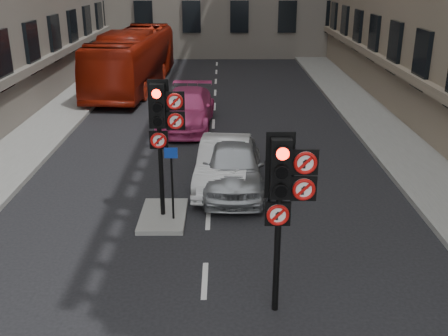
{
  "coord_description": "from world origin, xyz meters",
  "views": [
    {
      "loc": [
        0.38,
        -7.57,
        6.23
      ],
      "look_at": [
        0.41,
        1.92,
        2.6
      ],
      "focal_mm": 42.0,
      "sensor_mm": 36.0,
      "label": 1
    }
  ],
  "objects_px": {
    "motorcyclist": "(275,173)",
    "signal_near": "(285,188)",
    "car_pink": "(187,109)",
    "motorcycle": "(209,167)",
    "signal_far": "(162,120)",
    "car_white": "(224,163)",
    "car_silver": "(233,165)",
    "info_sign": "(172,173)",
    "bus_red": "(133,60)"
  },
  "relations": [
    {
      "from": "signal_far",
      "to": "signal_near",
      "type": "bearing_deg",
      "value": -56.98
    },
    {
      "from": "car_pink",
      "to": "bus_red",
      "type": "xyz_separation_m",
      "value": [
        -3.39,
        7.51,
        0.82
      ]
    },
    {
      "from": "car_white",
      "to": "motorcycle",
      "type": "bearing_deg",
      "value": 151.71
    },
    {
      "from": "motorcyclist",
      "to": "signal_near",
      "type": "bearing_deg",
      "value": 99.83
    },
    {
      "from": "signal_far",
      "to": "car_pink",
      "type": "distance_m",
      "value": 8.91
    },
    {
      "from": "info_sign",
      "to": "bus_red",
      "type": "bearing_deg",
      "value": 103.06
    },
    {
      "from": "signal_near",
      "to": "motorcycle",
      "type": "relative_size",
      "value": 2.4
    },
    {
      "from": "signal_near",
      "to": "info_sign",
      "type": "height_order",
      "value": "signal_near"
    },
    {
      "from": "signal_near",
      "to": "car_silver",
      "type": "height_order",
      "value": "signal_near"
    },
    {
      "from": "signal_far",
      "to": "motorcyclist",
      "type": "height_order",
      "value": "signal_far"
    },
    {
      "from": "signal_near",
      "to": "car_silver",
      "type": "xyz_separation_m",
      "value": [
        -0.78,
        6.01,
        -1.83
      ]
    },
    {
      "from": "signal_near",
      "to": "signal_far",
      "type": "height_order",
      "value": "signal_far"
    },
    {
      "from": "signal_near",
      "to": "info_sign",
      "type": "distance_m",
      "value": 4.58
    },
    {
      "from": "car_silver",
      "to": "bus_red",
      "type": "height_order",
      "value": "bus_red"
    },
    {
      "from": "car_pink",
      "to": "motorcycle",
      "type": "distance_m",
      "value": 6.13
    },
    {
      "from": "signal_far",
      "to": "bus_red",
      "type": "bearing_deg",
      "value": 101.8
    },
    {
      "from": "car_white",
      "to": "info_sign",
      "type": "height_order",
      "value": "info_sign"
    },
    {
      "from": "signal_far",
      "to": "info_sign",
      "type": "relative_size",
      "value": 1.82
    },
    {
      "from": "bus_red",
      "to": "motorcycle",
      "type": "bearing_deg",
      "value": -67.59
    },
    {
      "from": "car_white",
      "to": "bus_red",
      "type": "distance_m",
      "value": 14.75
    },
    {
      "from": "signal_near",
      "to": "car_white",
      "type": "bearing_deg",
      "value": 99.4
    },
    {
      "from": "car_pink",
      "to": "motorcyclist",
      "type": "xyz_separation_m",
      "value": [
        2.96,
        -7.69,
        0.15
      ]
    },
    {
      "from": "car_silver",
      "to": "motorcycle",
      "type": "relative_size",
      "value": 2.95
    },
    {
      "from": "motorcycle",
      "to": "motorcyclist",
      "type": "xyz_separation_m",
      "value": [
        1.91,
        -1.65,
        0.45
      ]
    },
    {
      "from": "motorcycle",
      "to": "info_sign",
      "type": "height_order",
      "value": "info_sign"
    },
    {
      "from": "signal_far",
      "to": "car_pink",
      "type": "height_order",
      "value": "signal_far"
    },
    {
      "from": "signal_far",
      "to": "motorcyclist",
      "type": "bearing_deg",
      "value": 18.74
    },
    {
      "from": "motorcyclist",
      "to": "car_silver",
      "type": "bearing_deg",
      "value": -26.91
    },
    {
      "from": "car_white",
      "to": "car_pink",
      "type": "relative_size",
      "value": 0.82
    },
    {
      "from": "signal_far",
      "to": "car_pink",
      "type": "bearing_deg",
      "value": 89.94
    },
    {
      "from": "bus_red",
      "to": "signal_near",
      "type": "bearing_deg",
      "value": -69.27
    },
    {
      "from": "car_silver",
      "to": "info_sign",
      "type": "distance_m",
      "value": 2.86
    },
    {
      "from": "car_silver",
      "to": "motorcycle",
      "type": "height_order",
      "value": "car_silver"
    },
    {
      "from": "motorcyclist",
      "to": "car_pink",
      "type": "bearing_deg",
      "value": -54.86
    },
    {
      "from": "signal_near",
      "to": "car_pink",
      "type": "height_order",
      "value": "signal_near"
    },
    {
      "from": "signal_far",
      "to": "car_white",
      "type": "xyz_separation_m",
      "value": [
        1.55,
        2.33,
        -2.01
      ]
    },
    {
      "from": "car_pink",
      "to": "signal_near",
      "type": "bearing_deg",
      "value": -75.38
    },
    {
      "from": "car_silver",
      "to": "signal_far",
      "type": "bearing_deg",
      "value": -131.31
    },
    {
      "from": "signal_near",
      "to": "motorcyclist",
      "type": "height_order",
      "value": "signal_near"
    },
    {
      "from": "car_white",
      "to": "motorcyclist",
      "type": "height_order",
      "value": "motorcyclist"
    },
    {
      "from": "car_white",
      "to": "car_pink",
      "type": "xyz_separation_m",
      "value": [
        -1.54,
        6.36,
        0.05
      ]
    },
    {
      "from": "bus_red",
      "to": "motorcycle",
      "type": "distance_m",
      "value": 14.3
    },
    {
      "from": "motorcycle",
      "to": "info_sign",
      "type": "bearing_deg",
      "value": -105.15
    },
    {
      "from": "car_pink",
      "to": "motorcyclist",
      "type": "distance_m",
      "value": 8.24
    },
    {
      "from": "car_silver",
      "to": "motorcycle",
      "type": "xyz_separation_m",
      "value": [
        -0.76,
        0.65,
        -0.3
      ]
    },
    {
      "from": "signal_far",
      "to": "info_sign",
      "type": "height_order",
      "value": "signal_far"
    },
    {
      "from": "car_silver",
      "to": "signal_near",
      "type": "bearing_deg",
      "value": -81.73
    },
    {
      "from": "car_pink",
      "to": "motorcycle",
      "type": "bearing_deg",
      "value": -77.01
    },
    {
      "from": "car_pink",
      "to": "bus_red",
      "type": "bearing_deg",
      "value": 117.39
    },
    {
      "from": "car_pink",
      "to": "info_sign",
      "type": "relative_size",
      "value": 2.61
    }
  ]
}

